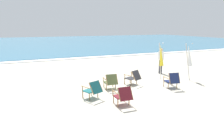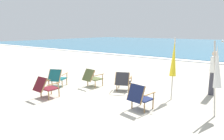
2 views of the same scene
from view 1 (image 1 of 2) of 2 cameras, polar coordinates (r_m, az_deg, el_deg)
name	(u,v)px [view 1 (image 1 of 2)]	position (r m, az deg, el deg)	size (l,w,h in m)	color
ground_plane	(147,89)	(9.91, 9.94, -5.33)	(80.00, 80.00, 0.00)	#B7AF9E
sea	(57,42)	(39.36, -15.44, 7.68)	(80.00, 40.00, 0.10)	teal
surf_band	(87,57)	(19.54, -7.29, 3.60)	(80.00, 1.10, 0.06)	white
beach_chair_front_left	(133,77)	(10.37, 6.10, -1.98)	(0.83, 0.93, 0.78)	#28282D
beach_chair_back_right	(172,80)	(10.14, 16.82, -2.74)	(0.68, 0.78, 0.81)	#19234C
beach_chair_mid_center	(93,89)	(8.38, -5.51, -5.47)	(0.83, 0.93, 0.78)	#196066
beach_chair_back_left	(111,81)	(9.55, -0.39, -3.16)	(0.64, 0.82, 0.78)	#515B33
beach_chair_front_right	(123,95)	(7.65, 3.18, -7.21)	(0.61, 0.78, 0.78)	maroon
umbrella_furled_yellow	(161,56)	(11.38, 13.83, 3.96)	(0.31, 0.40, 2.12)	#B7B2A8
umbrella_furled_white	(189,56)	(11.83, 21.20, 3.74)	(0.43, 0.45, 2.10)	#B7B2A8
person_near_chairs	(161,61)	(13.14, 13.77, 2.64)	(0.22, 0.35, 1.63)	#383842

